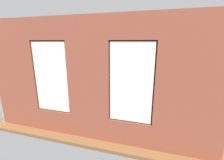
# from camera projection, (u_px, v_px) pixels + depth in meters

# --- Properties ---
(ground_plane) EXTENTS (6.88, 6.00, 0.10)m
(ground_plane) POSITION_uv_depth(u_px,v_px,m) (115.00, 103.00, 6.66)
(ground_plane) COLOR brown
(brick_wall_with_windows) EXTENTS (6.28, 0.30, 3.19)m
(brick_wall_with_windows) POSITION_uv_depth(u_px,v_px,m) (89.00, 83.00, 3.82)
(brick_wall_with_windows) COLOR brown
(brick_wall_with_windows) RESTS_ON ground_plane
(white_wall_right) EXTENTS (0.10, 5.00, 3.19)m
(white_wall_right) POSITION_uv_depth(u_px,v_px,m) (49.00, 64.00, 6.89)
(white_wall_right) COLOR silver
(white_wall_right) RESTS_ON ground_plane
(couch_by_window) EXTENTS (1.81, 0.87, 0.80)m
(couch_by_window) POSITION_uv_depth(u_px,v_px,m) (76.00, 112.00, 4.95)
(couch_by_window) COLOR black
(couch_by_window) RESTS_ON ground_plane
(couch_left) EXTENTS (0.88, 2.08, 0.80)m
(couch_left) POSITION_uv_depth(u_px,v_px,m) (177.00, 108.00, 5.22)
(couch_left) COLOR black
(couch_left) RESTS_ON ground_plane
(coffee_table) EXTENTS (1.60, 0.81, 0.43)m
(coffee_table) POSITION_uv_depth(u_px,v_px,m) (115.00, 92.00, 6.79)
(coffee_table) COLOR #A87547
(coffee_table) RESTS_ON ground_plane
(cup_ceramic) EXTENTS (0.07, 0.07, 0.09)m
(cup_ceramic) POSITION_uv_depth(u_px,v_px,m) (125.00, 90.00, 6.78)
(cup_ceramic) COLOR #33567F
(cup_ceramic) RESTS_ON coffee_table
(candle_jar) EXTENTS (0.08, 0.08, 0.09)m
(candle_jar) POSITION_uv_depth(u_px,v_px,m) (117.00, 91.00, 6.62)
(candle_jar) COLOR #B7333D
(candle_jar) RESTS_ON coffee_table
(table_plant_small) EXTENTS (0.14, 0.14, 0.22)m
(table_plant_small) POSITION_uv_depth(u_px,v_px,m) (111.00, 87.00, 6.89)
(table_plant_small) COLOR gray
(table_plant_small) RESTS_ON coffee_table
(remote_black) EXTENTS (0.16, 0.15, 0.02)m
(remote_black) POSITION_uv_depth(u_px,v_px,m) (104.00, 90.00, 6.79)
(remote_black) COLOR black
(remote_black) RESTS_ON coffee_table
(remote_silver) EXTENTS (0.17, 0.14, 0.02)m
(remote_silver) POSITION_uv_depth(u_px,v_px,m) (115.00, 90.00, 6.77)
(remote_silver) COLOR #B2B2B7
(remote_silver) RESTS_ON coffee_table
(media_console) EXTENTS (1.15, 0.42, 0.53)m
(media_console) POSITION_uv_depth(u_px,v_px,m) (54.00, 93.00, 6.91)
(media_console) COLOR black
(media_console) RESTS_ON ground_plane
(tv_flatscreen) EXTENTS (0.99, 0.20, 0.66)m
(tv_flatscreen) POSITION_uv_depth(u_px,v_px,m) (53.00, 81.00, 6.76)
(tv_flatscreen) COLOR black
(tv_flatscreen) RESTS_ON media_console
(papasan_chair) EXTENTS (1.10, 1.10, 0.69)m
(papasan_chair) POSITION_uv_depth(u_px,v_px,m) (114.00, 82.00, 8.25)
(papasan_chair) COLOR olive
(papasan_chair) RESTS_ON ground_plane
(potted_plant_corner_far_left) EXTENTS (0.45, 0.45, 0.85)m
(potted_plant_corner_far_left) POSITION_uv_depth(u_px,v_px,m) (191.00, 123.00, 3.89)
(potted_plant_corner_far_left) COLOR #9E5638
(potted_plant_corner_far_left) RESTS_ON ground_plane
(potted_plant_foreground_right) EXTENTS (0.95, 0.98, 1.42)m
(potted_plant_foreground_right) POSITION_uv_depth(u_px,v_px,m) (83.00, 71.00, 8.92)
(potted_plant_foreground_right) COLOR #9E5638
(potted_plant_foreground_right) RESTS_ON ground_plane
(potted_plant_between_couches) EXTENTS (0.87, 0.82, 1.12)m
(potted_plant_between_couches) POSITION_uv_depth(u_px,v_px,m) (117.00, 109.00, 4.56)
(potted_plant_between_couches) COLOR gray
(potted_plant_between_couches) RESTS_ON ground_plane
(potted_plant_corner_near_left) EXTENTS (0.96, 0.89, 1.27)m
(potted_plant_corner_near_left) POSITION_uv_depth(u_px,v_px,m) (174.00, 79.00, 7.62)
(potted_plant_corner_near_left) COLOR brown
(potted_plant_corner_near_left) RESTS_ON ground_plane
(potted_plant_by_left_couch) EXTENTS (0.24, 0.24, 0.43)m
(potted_plant_by_left_couch) POSITION_uv_depth(u_px,v_px,m) (163.00, 95.00, 6.73)
(potted_plant_by_left_couch) COLOR brown
(potted_plant_by_left_couch) RESTS_ON ground_plane
(potted_plant_near_tv) EXTENTS (0.69, 0.74, 1.02)m
(potted_plant_near_tv) POSITION_uv_depth(u_px,v_px,m) (48.00, 97.00, 5.74)
(potted_plant_near_tv) COLOR #47423D
(potted_plant_near_tv) RESTS_ON ground_plane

